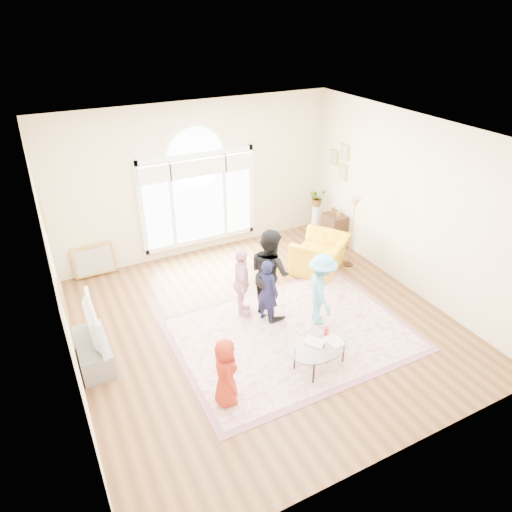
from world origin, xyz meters
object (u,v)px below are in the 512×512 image
armchair (320,254)px  area_rug (293,334)px  tv_console (94,352)px  television (88,324)px  coffee_table (320,345)px

armchair → area_rug: bearing=9.2°
armchair → tv_console: bearing=-26.1°
tv_console → television: (0.01, -0.00, 0.52)m
tv_console → television: television is taller
area_rug → coffee_table: 0.90m
television → coffee_table: size_ratio=0.92×
area_rug → television: 3.20m
area_rug → armchair: 2.25m
television → armchair: (4.59, 0.78, -0.38)m
television → area_rug: bearing=-14.6°
area_rug → television: television is taller
television → coffee_table: television is taller
coffee_table → armchair: 2.87m
tv_console → coffee_table: coffee_table is taller
coffee_table → area_rug: bearing=73.6°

